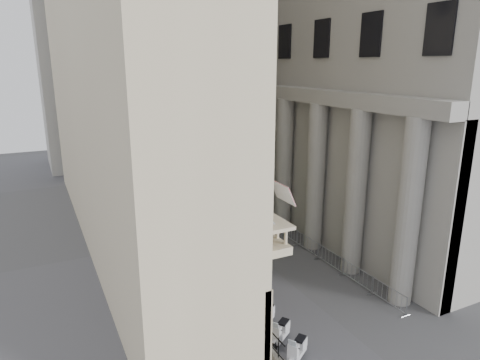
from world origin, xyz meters
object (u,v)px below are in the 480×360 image
object	(u,v)px
info_kiosk	(190,246)
pedestrian_b	(212,191)
street_lamp	(157,155)
pedestrian_a	(219,203)
security_tent	(170,190)

from	to	relation	value
info_kiosk	pedestrian_b	bearing A→B (deg)	71.11
street_lamp	pedestrian_a	world-z (taller)	street_lamp
info_kiosk	pedestrian_a	world-z (taller)	info_kiosk
security_tent	pedestrian_a	distance (m)	5.24
street_lamp	info_kiosk	bearing A→B (deg)	-71.44
security_tent	info_kiosk	xyz separation A→B (m)	(-0.59, -6.03, -2.08)
pedestrian_a	info_kiosk	bearing A→B (deg)	62.23
info_kiosk	street_lamp	bearing A→B (deg)	95.10
info_kiosk	pedestrian_a	xyz separation A→B (m)	(5.21, 7.31, -0.03)
pedestrian_a	pedestrian_b	distance (m)	3.76
security_tent	street_lamp	bearing A→B (deg)	85.23
pedestrian_a	pedestrian_b	world-z (taller)	pedestrian_a
info_kiosk	pedestrian_b	world-z (taller)	info_kiosk
info_kiosk	pedestrian_a	bearing A→B (deg)	64.85
info_kiosk	pedestrian_b	distance (m)	12.55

